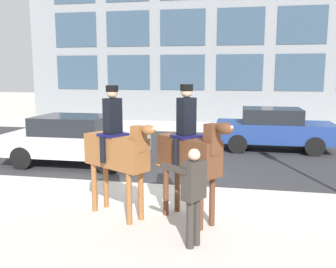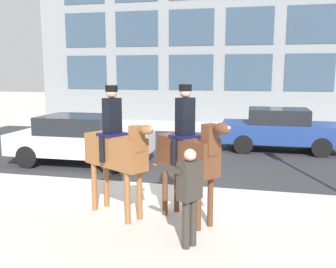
{
  "view_description": "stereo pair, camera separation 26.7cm",
  "coord_description": "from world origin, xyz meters",
  "px_view_note": "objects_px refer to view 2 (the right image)",
  "views": [
    {
      "loc": [
        1.63,
        -8.61,
        2.86
      ],
      "look_at": [
        0.19,
        -1.03,
        1.58
      ],
      "focal_mm": 40.0,
      "sensor_mm": 36.0,
      "label": 1
    },
    {
      "loc": [
        1.89,
        -8.56,
        2.86
      ],
      "look_at": [
        0.19,
        -1.03,
        1.58
      ],
      "focal_mm": 40.0,
      "sensor_mm": 36.0,
      "label": 2
    }
  ],
  "objects_px": {
    "street_car_far_lane": "(280,129)",
    "mounted_horse_companion": "(188,151)",
    "pedestrian_bystander": "(189,190)",
    "street_car_near_lane": "(81,138)",
    "mounted_horse_lead": "(116,148)"
  },
  "relations": [
    {
      "from": "pedestrian_bystander",
      "to": "mounted_horse_lead",
      "type": "bearing_deg",
      "value": -0.29
    },
    {
      "from": "pedestrian_bystander",
      "to": "street_car_near_lane",
      "type": "height_order",
      "value": "pedestrian_bystander"
    },
    {
      "from": "mounted_horse_companion",
      "to": "street_car_near_lane",
      "type": "relative_size",
      "value": 0.61
    },
    {
      "from": "mounted_horse_companion",
      "to": "street_car_near_lane",
      "type": "height_order",
      "value": "mounted_horse_companion"
    },
    {
      "from": "pedestrian_bystander",
      "to": "street_car_near_lane",
      "type": "xyz_separation_m",
      "value": [
        -4.29,
        4.95,
        -0.18
      ]
    },
    {
      "from": "street_car_far_lane",
      "to": "mounted_horse_companion",
      "type": "bearing_deg",
      "value": -106.68
    },
    {
      "from": "mounted_horse_companion",
      "to": "mounted_horse_lead",
      "type": "bearing_deg",
      "value": -141.22
    },
    {
      "from": "street_car_near_lane",
      "to": "street_car_far_lane",
      "type": "distance_m",
      "value": 7.1
    },
    {
      "from": "mounted_horse_lead",
      "to": "pedestrian_bystander",
      "type": "relative_size",
      "value": 1.57
    },
    {
      "from": "mounted_horse_companion",
      "to": "street_car_far_lane",
      "type": "distance_m",
      "value": 7.56
    },
    {
      "from": "pedestrian_bystander",
      "to": "street_car_far_lane",
      "type": "height_order",
      "value": "pedestrian_bystander"
    },
    {
      "from": "pedestrian_bystander",
      "to": "street_car_far_lane",
      "type": "distance_m",
      "value": 8.53
    },
    {
      "from": "street_car_near_lane",
      "to": "street_car_far_lane",
      "type": "bearing_deg",
      "value": 28.15
    },
    {
      "from": "mounted_horse_companion",
      "to": "street_car_near_lane",
      "type": "distance_m",
      "value": 5.67
    },
    {
      "from": "mounted_horse_lead",
      "to": "pedestrian_bystander",
      "type": "xyz_separation_m",
      "value": [
        1.64,
        -1.07,
        -0.4
      ]
    }
  ]
}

